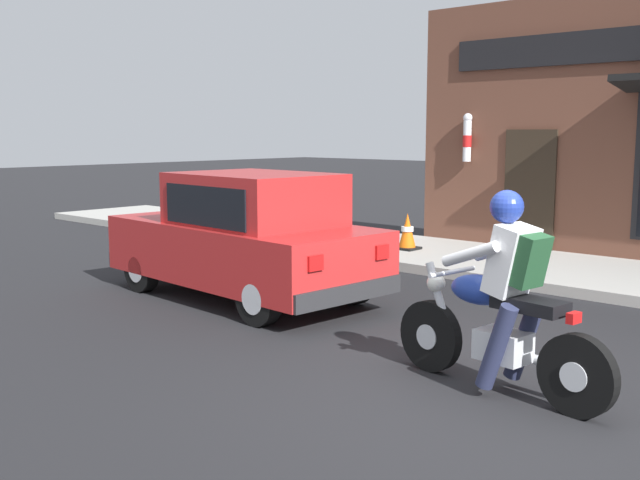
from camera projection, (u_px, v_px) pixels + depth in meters
name	position (u px, v px, depth m)	size (l,w,h in m)	color
ground_plane	(501.00, 402.00, 5.76)	(80.00, 80.00, 0.00)	black
sidewalk_curb	(492.00, 262.00, 11.53)	(2.60, 22.00, 0.14)	#ADAAA3
motorcycle_with_rider	(501.00, 309.00, 5.88)	(0.63, 2.02, 1.62)	black
car_hatchback	(245.00, 238.00, 9.22)	(1.89, 3.88, 1.57)	black
traffic_cone	(407.00, 232.00, 12.30)	(0.36, 0.36, 0.60)	black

